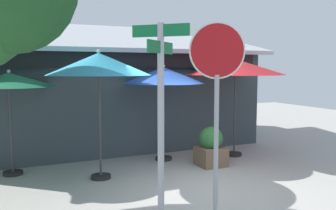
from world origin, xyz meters
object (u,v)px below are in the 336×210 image
at_px(stop_sign, 217,85).
at_px(sidewalk_planter, 211,147).
at_px(patio_umbrella_crimson_far_right, 235,67).
at_px(patio_umbrella_forest_green_left, 9,81).
at_px(patio_umbrella_royal_blue_right, 164,76).
at_px(patio_umbrella_teal_center, 99,65).
at_px(street_sign_post, 161,113).

height_order(stop_sign, sidewalk_planter, stop_sign).
relative_size(patio_umbrella_crimson_far_right, sidewalk_planter, 2.78).
relative_size(stop_sign, patio_umbrella_forest_green_left, 1.29).
bearing_deg(patio_umbrella_royal_blue_right, sidewalk_planter, -50.77).
bearing_deg(patio_umbrella_teal_center, patio_umbrella_royal_blue_right, 25.65).
bearing_deg(patio_umbrella_crimson_far_right, street_sign_post, -135.17).
distance_m(patio_umbrella_forest_green_left, sidewalk_planter, 5.00).
bearing_deg(patio_umbrella_teal_center, patio_umbrella_crimson_far_right, 7.98).
distance_m(patio_umbrella_teal_center, patio_umbrella_crimson_far_right, 3.96).
bearing_deg(street_sign_post, patio_umbrella_crimson_far_right, 44.83).
bearing_deg(stop_sign, street_sign_post, -173.61).
height_order(patio_umbrella_teal_center, sidewalk_planter, patio_umbrella_teal_center).
height_order(street_sign_post, patio_umbrella_teal_center, street_sign_post).
height_order(patio_umbrella_crimson_far_right, sidewalk_planter, patio_umbrella_crimson_far_right).
bearing_deg(patio_umbrella_teal_center, stop_sign, -74.03).
bearing_deg(patio_umbrella_teal_center, street_sign_post, -90.15).
height_order(patio_umbrella_forest_green_left, sidewalk_planter, patio_umbrella_forest_green_left).
bearing_deg(patio_umbrella_forest_green_left, sidewalk_planter, -15.10).
bearing_deg(patio_umbrella_forest_green_left, patio_umbrella_teal_center, -32.69).
height_order(street_sign_post, stop_sign, stop_sign).
height_order(patio_umbrella_royal_blue_right, patio_umbrella_crimson_far_right, patio_umbrella_crimson_far_right).
height_order(street_sign_post, patio_umbrella_forest_green_left, street_sign_post).
bearing_deg(patio_umbrella_crimson_far_right, patio_umbrella_royal_blue_right, 169.09).
bearing_deg(street_sign_post, sidewalk_planter, 49.51).
distance_m(patio_umbrella_royal_blue_right, sidewalk_planter, 2.21).
bearing_deg(sidewalk_planter, patio_umbrella_crimson_far_right, 29.37).
relative_size(patio_umbrella_forest_green_left, patio_umbrella_royal_blue_right, 0.95).
bearing_deg(patio_umbrella_forest_green_left, patio_umbrella_royal_blue_right, -3.09).
distance_m(patio_umbrella_teal_center, sidewalk_planter, 3.45).
relative_size(patio_umbrella_royal_blue_right, sidewalk_planter, 2.55).
xyz_separation_m(patio_umbrella_forest_green_left, patio_umbrella_royal_blue_right, (3.71, -0.20, 0.08)).
bearing_deg(stop_sign, sidewalk_planter, 59.68).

